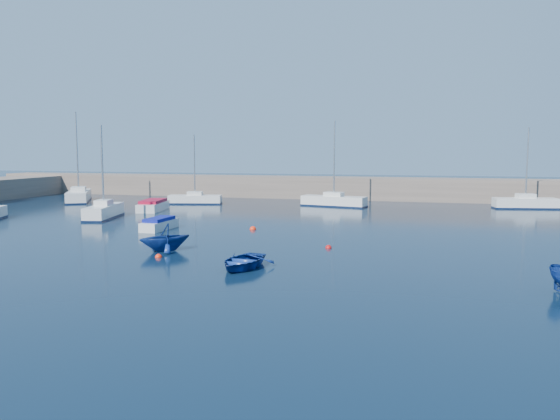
% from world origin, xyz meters
% --- Properties ---
extents(ground, '(220.00, 220.00, 0.00)m').
position_xyz_m(ground, '(0.00, 0.00, 0.00)').
color(ground, black).
rests_on(ground, ground).
extents(back_wall, '(96.00, 4.50, 2.60)m').
position_xyz_m(back_wall, '(0.00, 46.00, 1.30)').
color(back_wall, '#706156').
rests_on(back_wall, ground).
extents(sailboat_3, '(3.05, 6.23, 8.04)m').
position_xyz_m(sailboat_3, '(-18.16, 21.61, 0.64)').
color(sailboat_3, silver).
rests_on(sailboat_3, ground).
extents(sailboat_4, '(5.82, 7.85, 10.20)m').
position_xyz_m(sailboat_4, '(-29.80, 34.50, 0.67)').
color(sailboat_4, silver).
rests_on(sailboat_4, ground).
extents(sailboat_5, '(5.93, 2.80, 7.56)m').
position_xyz_m(sailboat_5, '(-15.63, 35.21, 0.54)').
color(sailboat_5, silver).
rests_on(sailboat_5, ground).
extents(sailboat_6, '(7.05, 3.19, 8.90)m').
position_xyz_m(sailboat_6, '(-0.51, 36.69, 0.60)').
color(sailboat_6, silver).
rests_on(sailboat_6, ground).
extents(sailboat_7, '(6.37, 2.85, 8.16)m').
position_xyz_m(sailboat_7, '(18.55, 39.55, 0.60)').
color(sailboat_7, silver).
rests_on(sailboat_7, ground).
extents(motorboat_1, '(1.37, 3.77, 0.92)m').
position_xyz_m(motorboat_1, '(-10.26, 16.64, 0.43)').
color(motorboat_1, silver).
rests_on(motorboat_1, ground).
extents(motorboat_2, '(2.79, 5.45, 1.07)m').
position_xyz_m(motorboat_2, '(-16.92, 28.12, 0.50)').
color(motorboat_2, silver).
rests_on(motorboat_2, ground).
extents(dinghy_center, '(2.94, 3.82, 0.73)m').
position_xyz_m(dinghy_center, '(0.10, 5.60, 0.37)').
color(dinghy_center, navy).
rests_on(dinghy_center, ground).
extents(dinghy_left, '(3.97, 3.99, 1.59)m').
position_xyz_m(dinghy_left, '(-5.88, 8.95, 0.80)').
color(dinghy_left, navy).
rests_on(dinghy_left, ground).
extents(buoy_0, '(0.39, 0.39, 0.39)m').
position_xyz_m(buoy_0, '(-5.32, 7.07, 0.00)').
color(buoy_0, '#FF2A0D').
rests_on(buoy_0, ground).
extents(buoy_1, '(0.40, 0.40, 0.40)m').
position_xyz_m(buoy_1, '(3.27, 12.35, 0.00)').
color(buoy_1, red).
rests_on(buoy_1, ground).
extents(buoy_3, '(0.50, 0.50, 0.50)m').
position_xyz_m(buoy_3, '(-3.55, 18.51, 0.00)').
color(buoy_3, '#FF2A0D').
rests_on(buoy_3, ground).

